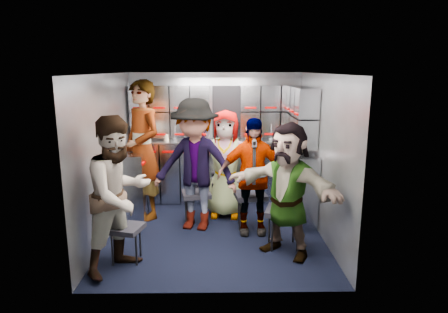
{
  "coord_description": "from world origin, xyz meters",
  "views": [
    {
      "loc": [
        0.04,
        -5.05,
        2.17
      ],
      "look_at": [
        0.12,
        0.35,
        0.97
      ],
      "focal_mm": 32.0,
      "sensor_mm": 36.0,
      "label": 1
    }
  ],
  "objects_px": {
    "jump_seat_center": "(225,184)",
    "attendant_arc_a": "(119,195)",
    "attendant_arc_e": "(287,190)",
    "jump_seat_mid_left": "(196,196)",
    "jump_seat_near_right": "(284,213)",
    "attendant_arc_d": "(252,176)",
    "jump_seat_mid_right": "(250,197)",
    "attendant_standing": "(143,150)",
    "attendant_arc_b": "(195,165)",
    "jump_seat_near_left": "(126,230)",
    "attendant_arc_c": "(225,164)"
  },
  "relations": [
    {
      "from": "jump_seat_mid_right",
      "to": "attendant_arc_d",
      "type": "height_order",
      "value": "attendant_arc_d"
    },
    {
      "from": "jump_seat_near_right",
      "to": "attendant_arc_a",
      "type": "xyz_separation_m",
      "value": [
        -1.85,
        -0.53,
        0.41
      ]
    },
    {
      "from": "attendant_arc_a",
      "to": "attendant_arc_d",
      "type": "distance_m",
      "value": 1.79
    },
    {
      "from": "jump_seat_near_left",
      "to": "jump_seat_near_right",
      "type": "relative_size",
      "value": 0.86
    },
    {
      "from": "attendant_arc_b",
      "to": "attendant_arc_a",
      "type": "bearing_deg",
      "value": -107.6
    },
    {
      "from": "jump_seat_near_left",
      "to": "attendant_standing",
      "type": "distance_m",
      "value": 1.56
    },
    {
      "from": "jump_seat_near_right",
      "to": "attendant_standing",
      "type": "relative_size",
      "value": 0.25
    },
    {
      "from": "jump_seat_near_right",
      "to": "attendant_arc_e",
      "type": "height_order",
      "value": "attendant_arc_e"
    },
    {
      "from": "jump_seat_mid_right",
      "to": "attendant_standing",
      "type": "xyz_separation_m",
      "value": [
        -1.53,
        0.44,
        0.57
      ]
    },
    {
      "from": "attendant_standing",
      "to": "jump_seat_mid_left",
      "type": "bearing_deg",
      "value": 28.68
    },
    {
      "from": "jump_seat_mid_right",
      "to": "attendant_standing",
      "type": "bearing_deg",
      "value": 164.01
    },
    {
      "from": "jump_seat_mid_right",
      "to": "attendant_standing",
      "type": "relative_size",
      "value": 0.24
    },
    {
      "from": "attendant_arc_b",
      "to": "jump_seat_near_right",
      "type": "bearing_deg",
      "value": -13.78
    },
    {
      "from": "jump_seat_mid_left",
      "to": "attendant_arc_c",
      "type": "height_order",
      "value": "attendant_arc_c"
    },
    {
      "from": "jump_seat_near_left",
      "to": "attendant_arc_a",
      "type": "distance_m",
      "value": 0.51
    },
    {
      "from": "jump_seat_mid_left",
      "to": "attendant_arc_d",
      "type": "bearing_deg",
      "value": -24.31
    },
    {
      "from": "attendant_standing",
      "to": "attendant_arc_c",
      "type": "distance_m",
      "value": 1.22
    },
    {
      "from": "jump_seat_mid_right",
      "to": "attendant_arc_e",
      "type": "relative_size",
      "value": 0.31
    },
    {
      "from": "jump_seat_center",
      "to": "attendant_arc_a",
      "type": "relative_size",
      "value": 0.29
    },
    {
      "from": "jump_seat_center",
      "to": "attendant_arc_d",
      "type": "xyz_separation_m",
      "value": [
        0.34,
        -0.82,
        0.34
      ]
    },
    {
      "from": "jump_seat_mid_left",
      "to": "jump_seat_mid_right",
      "type": "height_order",
      "value": "jump_seat_mid_right"
    },
    {
      "from": "jump_seat_mid_left",
      "to": "attendant_arc_a",
      "type": "relative_size",
      "value": 0.27
    },
    {
      "from": "jump_seat_near_left",
      "to": "attendant_arc_e",
      "type": "relative_size",
      "value": 0.28
    },
    {
      "from": "jump_seat_near_right",
      "to": "attendant_arc_b",
      "type": "bearing_deg",
      "value": 150.88
    },
    {
      "from": "jump_seat_mid_left",
      "to": "jump_seat_near_right",
      "type": "relative_size",
      "value": 0.91
    },
    {
      "from": "jump_seat_center",
      "to": "attendant_arc_e",
      "type": "relative_size",
      "value": 0.31
    },
    {
      "from": "jump_seat_near_left",
      "to": "attendant_arc_c",
      "type": "bearing_deg",
      "value": 51.33
    },
    {
      "from": "jump_seat_near_right",
      "to": "jump_seat_mid_left",
      "type": "bearing_deg",
      "value": 144.26
    },
    {
      "from": "jump_seat_mid_right",
      "to": "jump_seat_near_left",
      "type": "bearing_deg",
      "value": -146.66
    },
    {
      "from": "jump_seat_mid_left",
      "to": "jump_seat_center",
      "type": "bearing_deg",
      "value": 49.22
    },
    {
      "from": "attendant_arc_d",
      "to": "jump_seat_near_right",
      "type": "bearing_deg",
      "value": -52.25
    },
    {
      "from": "attendant_standing",
      "to": "attendant_arc_d",
      "type": "xyz_separation_m",
      "value": [
        1.53,
        -0.62,
        -0.23
      ]
    },
    {
      "from": "attendant_arc_a",
      "to": "attendant_arc_e",
      "type": "distance_m",
      "value": 1.88
    },
    {
      "from": "jump_seat_near_left",
      "to": "attendant_arc_a",
      "type": "xyz_separation_m",
      "value": [
        -0.0,
        -0.18,
        0.47
      ]
    },
    {
      "from": "attendant_arc_e",
      "to": "jump_seat_mid_right",
      "type": "bearing_deg",
      "value": 153.51
    },
    {
      "from": "jump_seat_near_left",
      "to": "attendant_arc_d",
      "type": "bearing_deg",
      "value": 28.25
    },
    {
      "from": "jump_seat_near_left",
      "to": "attendant_arc_e",
      "type": "xyz_separation_m",
      "value": [
        1.85,
        0.17,
        0.41
      ]
    },
    {
      "from": "jump_seat_near_left",
      "to": "jump_seat_mid_right",
      "type": "relative_size",
      "value": 0.89
    },
    {
      "from": "attendant_standing",
      "to": "attendant_arc_e",
      "type": "distance_m",
      "value": 2.28
    },
    {
      "from": "jump_seat_near_left",
      "to": "attendant_standing",
      "type": "relative_size",
      "value": 0.22
    },
    {
      "from": "jump_seat_center",
      "to": "attendant_arc_b",
      "type": "distance_m",
      "value": 0.91
    },
    {
      "from": "jump_seat_mid_left",
      "to": "jump_seat_mid_right",
      "type": "distance_m",
      "value": 0.77
    },
    {
      "from": "attendant_arc_a",
      "to": "attendant_arc_e",
      "type": "height_order",
      "value": "attendant_arc_a"
    },
    {
      "from": "jump_seat_mid_right",
      "to": "attendant_arc_e",
      "type": "distance_m",
      "value": 0.96
    },
    {
      "from": "jump_seat_near_right",
      "to": "attendant_arc_e",
      "type": "relative_size",
      "value": 0.32
    },
    {
      "from": "jump_seat_near_left",
      "to": "jump_seat_mid_right",
      "type": "height_order",
      "value": "jump_seat_mid_right"
    },
    {
      "from": "jump_seat_near_left",
      "to": "jump_seat_center",
      "type": "height_order",
      "value": "jump_seat_center"
    },
    {
      "from": "jump_seat_mid_right",
      "to": "attendant_arc_e",
      "type": "xyz_separation_m",
      "value": [
        0.36,
        -0.82,
        0.36
      ]
    },
    {
      "from": "attendant_arc_a",
      "to": "attendant_arc_c",
      "type": "relative_size",
      "value": 1.08
    },
    {
      "from": "jump_seat_near_left",
      "to": "attendant_standing",
      "type": "height_order",
      "value": "attendant_standing"
    }
  ]
}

